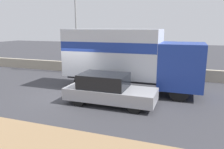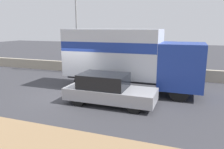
# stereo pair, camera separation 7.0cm
# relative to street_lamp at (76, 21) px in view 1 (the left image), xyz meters

# --- Properties ---
(ground_plane) EXTENTS (80.00, 80.00, 0.00)m
(ground_plane) POSITION_rel_street_lamp_xyz_m (2.31, -5.31, -4.12)
(ground_plane) COLOR #38383D
(stone_wall_backdrop) EXTENTS (60.00, 0.35, 0.82)m
(stone_wall_backdrop) POSITION_rel_street_lamp_xyz_m (2.31, 0.50, -3.71)
(stone_wall_backdrop) COLOR #A39984
(stone_wall_backdrop) RESTS_ON ground_plane
(street_lamp) EXTENTS (0.56, 0.28, 7.13)m
(street_lamp) POSITION_rel_street_lamp_xyz_m (0.00, 0.00, 0.00)
(street_lamp) COLOR gray
(street_lamp) RESTS_ON ground_plane
(box_truck) EXTENTS (7.79, 2.49, 3.56)m
(box_truck) POSITION_rel_street_lamp_xyz_m (5.11, -3.36, -2.07)
(box_truck) COLOR navy
(box_truck) RESTS_ON ground_plane
(car_hatchback) EXTENTS (4.36, 1.70, 1.49)m
(car_hatchback) POSITION_rel_street_lamp_xyz_m (4.90, -6.01, -3.38)
(car_hatchback) COLOR #9E9EA3
(car_hatchback) RESTS_ON ground_plane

